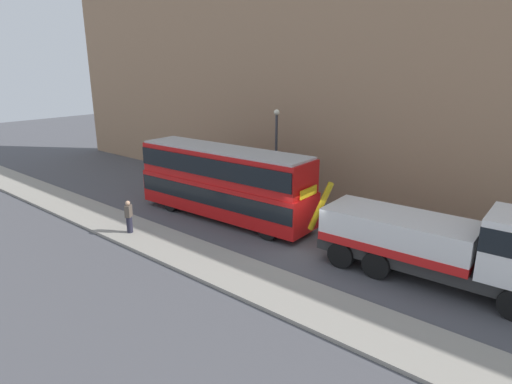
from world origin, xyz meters
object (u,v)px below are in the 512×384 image
double_decker_bus (223,180)px  street_lamp (276,147)px  recovery_tow_truck (443,243)px  pedestrian_onlooker (129,217)px

double_decker_bus → street_lamp: bearing=83.8°
recovery_tow_truck → street_lamp: size_ratio=1.75×
pedestrian_onlooker → street_lamp: street_lamp is taller
double_decker_bus → pedestrian_onlooker: 5.49m
recovery_tow_truck → pedestrian_onlooker: (-13.87, -5.02, -0.77)m
recovery_tow_truck → double_decker_bus: double_decker_bus is taller
street_lamp → pedestrian_onlooker: bearing=-103.1°
recovery_tow_truck → pedestrian_onlooker: bearing=-162.5°
pedestrian_onlooker → street_lamp: size_ratio=0.29×
pedestrian_onlooker → double_decker_bus: bearing=37.6°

